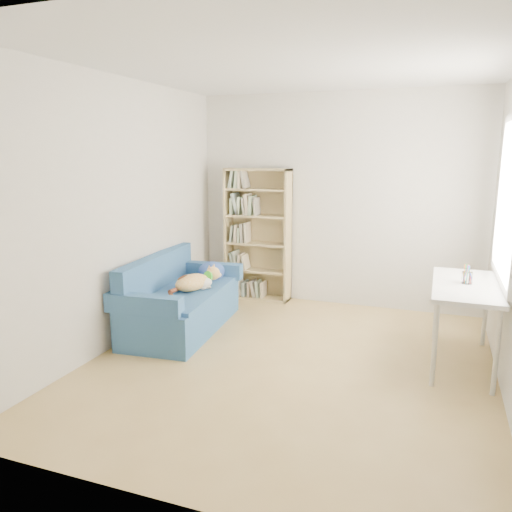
{
  "coord_description": "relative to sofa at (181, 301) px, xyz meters",
  "views": [
    {
      "loc": [
        1.18,
        -4.09,
        1.89
      ],
      "look_at": [
        -0.54,
        0.57,
        0.85
      ],
      "focal_mm": 35.0,
      "sensor_mm": 36.0,
      "label": 1
    }
  ],
  "objects": [
    {
      "name": "bookshelf",
      "position": [
        0.39,
        1.36,
        0.47
      ],
      "size": [
        0.84,
        0.26,
        1.69
      ],
      "color": "tan",
      "rests_on": "ground"
    },
    {
      "name": "room_shell",
      "position": [
        1.48,
        -0.46,
        1.33
      ],
      "size": [
        3.54,
        4.04,
        2.62
      ],
      "color": "silver",
      "rests_on": "ground"
    },
    {
      "name": "sofa",
      "position": [
        0.0,
        0.0,
        0.0
      ],
      "size": [
        0.9,
        1.68,
        0.8
      ],
      "rotation": [
        0.0,
        0.0,
        0.08
      ],
      "color": "navy",
      "rests_on": "ground"
    },
    {
      "name": "pen_cup",
      "position": [
        2.83,
        0.06,
        0.51
      ],
      "size": [
        0.09,
        0.09,
        0.17
      ],
      "color": "white",
      "rests_on": "desk"
    },
    {
      "name": "ground",
      "position": [
        1.38,
        -0.49,
        -0.31
      ],
      "size": [
        4.0,
        4.0,
        0.0
      ],
      "primitive_type": "plane",
      "color": "#A6864B",
      "rests_on": "ground"
    },
    {
      "name": "desk",
      "position": [
        2.83,
        0.04,
        0.37
      ],
      "size": [
        0.56,
        1.21,
        0.75
      ],
      "color": "silver",
      "rests_on": "ground"
    }
  ]
}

